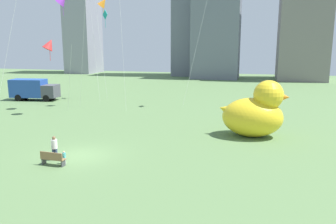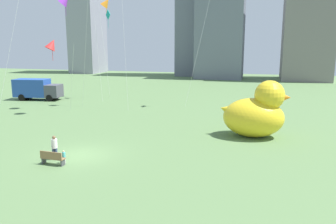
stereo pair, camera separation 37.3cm
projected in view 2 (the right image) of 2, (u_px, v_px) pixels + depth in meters
The scene contains 11 objects.
ground_plane at pixel (81, 155), 23.24m from camera, with size 140.00×140.00×0.00m, color #587848.
park_bench at pixel (52, 158), 21.28m from camera, with size 1.60×0.52×0.90m.
person_adult at pixel (54, 146), 22.21m from camera, with size 0.40×0.40×1.62m.
person_child at pixel (64, 156), 21.56m from camera, with size 0.21×0.21×0.85m.
giant_inflatable_duck at pixel (256, 113), 27.53m from camera, with size 5.65×3.62×4.68m.
box_truck at pixel (37, 89), 46.15m from camera, with size 6.54×3.26×2.85m.
city_skyline at pixel (210, 10), 77.34m from camera, with size 62.40×14.88×36.67m.
kite_orange at pixel (106, 3), 46.23m from camera, with size 1.70×1.50×13.85m.
kite_purple at pixel (65, 0), 37.15m from camera, with size 3.65×3.51×13.04m.
kite_teal at pixel (107, 19), 45.02m from camera, with size 2.66×2.55×11.99m.
kite_red at pixel (52, 44), 35.43m from camera, with size 3.57×3.57×8.22m.
Camera 2 is at (11.85, -19.72, 7.46)m, focal length 36.22 mm.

